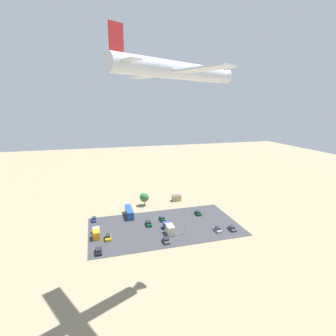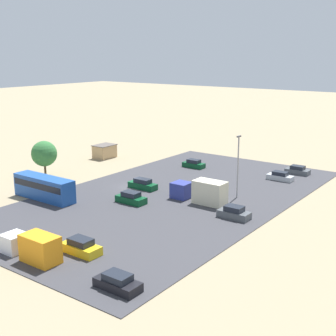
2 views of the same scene
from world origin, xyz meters
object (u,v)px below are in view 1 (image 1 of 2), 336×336
at_px(parked_car_2, 198,213).
at_px(parked_truck_0, 169,228).
at_px(bus, 129,212).
at_px(parked_car_1, 99,251).
at_px(shed_building, 176,198).
at_px(parked_car_6, 232,228).
at_px(parked_car_7, 162,218).
at_px(parked_car_4, 94,219).
at_px(parked_car_8, 217,229).
at_px(parked_car_3, 149,224).
at_px(parked_car_0, 108,237).
at_px(parked_car_5, 166,240).
at_px(parked_truck_1, 96,233).
at_px(airplane, 178,71).

distance_m(parked_car_2, parked_truck_0, 20.43).
xyz_separation_m(bus, parked_car_1, (13.37, 26.35, -1.15)).
bearing_deg(shed_building, parked_car_6, 106.00).
distance_m(parked_car_7, parked_truck_0, 10.91).
distance_m(shed_building, parked_car_4, 41.72).
bearing_deg(parked_car_1, parked_car_7, 35.38).
height_order(parked_car_4, parked_car_8, parked_car_4).
distance_m(parked_car_2, parked_car_3, 23.00).
distance_m(parked_car_0, parked_car_6, 45.68).
bearing_deg(parked_car_0, parked_car_5, -22.15).
height_order(shed_building, parked_car_0, shed_building).
bearing_deg(parked_car_4, parked_car_8, -26.33).
xyz_separation_m(parked_car_6, parked_truck_0, (23.21, -4.96, 0.89)).
relative_size(parked_car_6, parked_car_7, 0.87).
xyz_separation_m(shed_building, parked_car_0, (34.95, 30.22, -0.57)).
relative_size(bus, parked_car_7, 2.23).
height_order(parked_car_1, parked_car_6, parked_car_1).
bearing_deg(shed_building, parked_car_1, 45.11).
bearing_deg(parked_car_7, bus, 146.91).
distance_m(bus, parked_car_0, 20.64).
distance_m(parked_car_1, parked_car_4, 25.13).
distance_m(parked_car_5, parked_truck_1, 25.24).
bearing_deg(parked_truck_0, parked_car_6, -12.07).
distance_m(parked_car_3, parked_truck_1, 20.21).
bearing_deg(parked_car_6, parked_car_7, 145.41).
bearing_deg(shed_building, parked_car_8, 97.60).
bearing_deg(parked_truck_0, parked_car_1, -163.81).
xyz_separation_m(parked_car_2, parked_car_7, (16.20, 1.23, 0.04)).
distance_m(parked_car_1, parked_car_7, 31.58).
xyz_separation_m(parked_truck_1, airplane, (-19.13, 34.02, 51.43)).
relative_size(parked_car_4, parked_truck_1, 0.56).
distance_m(bus, parked_car_5, 27.36).
relative_size(parked_car_1, airplane, 0.14).
bearing_deg(shed_building, bus, 25.96).
xyz_separation_m(parked_car_1, parked_car_6, (-48.72, -2.44, -0.02)).
height_order(bus, parked_car_3, bus).
bearing_deg(parked_car_5, parked_car_6, -175.89).
relative_size(shed_building, parked_car_1, 0.99).
relative_size(shed_building, parked_car_7, 0.93).
bearing_deg(parked_truck_0, parked_car_3, 128.47).
bearing_deg(parked_car_1, parked_truck_1, 92.27).
distance_m(parked_truck_0, parked_truck_1, 26.23).
xyz_separation_m(shed_building, parked_car_6, (-10.35, 36.08, -0.66)).
xyz_separation_m(parked_car_0, parked_truck_1, (3.86, -2.89, 0.60)).
xyz_separation_m(parked_car_6, airplane, (30.03, 25.28, 52.11)).
height_order(parked_car_3, parked_car_8, parked_car_3).
bearing_deg(parked_car_0, parked_car_7, 24.10).
height_order(parked_car_2, parked_car_7, parked_car_7).
distance_m(parked_car_7, parked_car_8, 22.96).
bearing_deg(parked_car_8, parked_car_1, 4.28).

